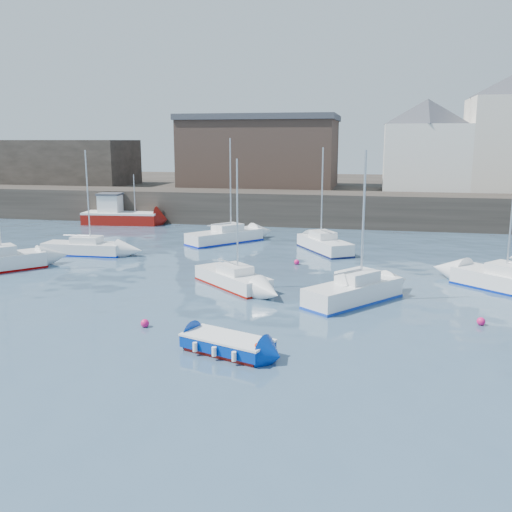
% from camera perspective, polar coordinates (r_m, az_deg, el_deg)
% --- Properties ---
extents(water, '(220.00, 220.00, 0.00)m').
position_cam_1_polar(water, '(20.74, -6.92, -10.59)').
color(water, '#2D4760').
rests_on(water, ground).
extents(quay_wall, '(90.00, 5.00, 3.00)m').
position_cam_1_polar(quay_wall, '(53.91, 5.03, 4.78)').
color(quay_wall, '#28231E').
rests_on(quay_wall, ground).
extents(land_strip, '(90.00, 32.00, 2.80)m').
position_cam_1_polar(land_strip, '(71.73, 6.76, 6.33)').
color(land_strip, '#28231E').
rests_on(land_strip, ground).
extents(bldg_east_d, '(11.14, 11.14, 8.95)m').
position_cam_1_polar(bldg_east_d, '(59.85, 16.60, 10.64)').
color(bldg_east_d, white).
rests_on(bldg_east_d, land_strip).
extents(warehouse, '(16.40, 10.40, 7.60)m').
position_cam_1_polar(warehouse, '(62.40, 0.44, 10.44)').
color(warehouse, '#3D2D26').
rests_on(warehouse, land_strip).
extents(bldg_west, '(14.00, 8.00, 5.00)m').
position_cam_1_polar(bldg_west, '(69.31, -18.09, 8.90)').
color(bldg_west, '#353028').
rests_on(bldg_west, land_strip).
extents(blue_dinghy, '(3.74, 2.59, 0.66)m').
position_cam_1_polar(blue_dinghy, '(21.38, -2.89, -8.78)').
color(blue_dinghy, maroon).
rests_on(blue_dinghy, ground).
extents(fishing_boat, '(7.27, 3.32, 4.67)m').
position_cam_1_polar(fishing_boat, '(55.39, -13.52, 4.06)').
color(fishing_boat, maroon).
rests_on(fishing_boat, ground).
extents(sailboat_b, '(5.04, 4.89, 6.85)m').
position_cam_1_polar(sailboat_b, '(30.84, -2.35, -2.25)').
color(sailboat_b, white).
rests_on(sailboat_b, ground).
extents(sailboat_c, '(4.85, 5.47, 7.33)m').
position_cam_1_polar(sailboat_c, '(28.17, 9.76, -3.50)').
color(sailboat_c, white).
rests_on(sailboat_c, ground).
extents(sailboat_e, '(5.60, 1.96, 7.13)m').
position_cam_1_polar(sailboat_e, '(41.18, -16.83, 0.78)').
color(sailboat_e, white).
rests_on(sailboat_e, ground).
extents(sailboat_f, '(4.48, 5.71, 7.29)m').
position_cam_1_polar(sailboat_f, '(40.81, 6.83, 1.17)').
color(sailboat_f, white).
rests_on(sailboat_f, ground).
extents(sailboat_h, '(5.43, 6.02, 7.93)m').
position_cam_1_polar(sailboat_h, '(44.11, -3.12, 2.02)').
color(sailboat_h, white).
rests_on(sailboat_h, ground).
extents(buoy_near, '(0.36, 0.36, 0.36)m').
position_cam_1_polar(buoy_near, '(24.80, -11.04, -6.98)').
color(buoy_near, '#E41565').
rests_on(buoy_near, ground).
extents(buoy_mid, '(0.36, 0.36, 0.36)m').
position_cam_1_polar(buoy_mid, '(26.42, 21.55, -6.44)').
color(buoy_mid, '#E41565').
rests_on(buoy_mid, ground).
extents(buoy_far, '(0.34, 0.34, 0.34)m').
position_cam_1_polar(buoy_far, '(36.42, 4.09, -0.85)').
color(buoy_far, '#E41565').
rests_on(buoy_far, ground).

